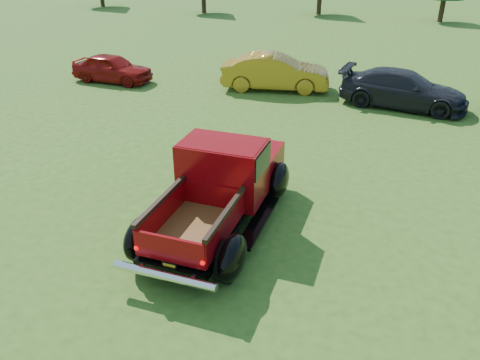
# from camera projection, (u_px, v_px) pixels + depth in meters

# --- Properties ---
(ground) EXTENTS (120.00, 120.00, 0.00)m
(ground) POSITION_uv_depth(u_px,v_px,m) (235.00, 221.00, 10.28)
(ground) COLOR #2F5518
(ground) RESTS_ON ground
(pickup_truck) EXTENTS (2.45, 4.97, 1.82)m
(pickup_truck) POSITION_uv_depth(u_px,v_px,m) (223.00, 183.00, 10.03)
(pickup_truck) COLOR black
(pickup_truck) RESTS_ON ground
(show_car_red) EXTENTS (3.50, 1.55, 1.17)m
(show_car_red) POSITION_uv_depth(u_px,v_px,m) (112.00, 68.00, 19.84)
(show_car_red) COLOR maroon
(show_car_red) RESTS_ON ground
(show_car_yellow) EXTENTS (4.46, 2.15, 1.41)m
(show_car_yellow) POSITION_uv_depth(u_px,v_px,m) (275.00, 72.00, 18.78)
(show_car_yellow) COLOR #AB7716
(show_car_yellow) RESTS_ON ground
(show_car_grey) EXTENTS (4.74, 2.55, 1.31)m
(show_car_grey) POSITION_uv_depth(u_px,v_px,m) (403.00, 89.00, 16.88)
(show_car_grey) COLOR black
(show_car_grey) RESTS_ON ground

